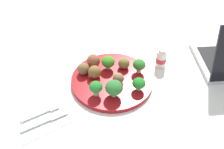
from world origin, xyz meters
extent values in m
plane|color=silver|center=(0.00, 0.00, 0.00)|extent=(4.00, 4.00, 0.00)
cylinder|color=maroon|center=(0.00, 0.00, 0.01)|extent=(0.28, 0.28, 0.02)
cylinder|color=#A5B973|center=(0.10, -0.02, 0.03)|extent=(0.02, 0.02, 0.02)
ellipsoid|color=#2B6E26|center=(0.10, -0.02, 0.05)|extent=(0.04, 0.04, 0.03)
cylinder|color=#A6D076|center=(-0.08, -0.04, 0.03)|extent=(0.02, 0.02, 0.02)
ellipsoid|color=#247227|center=(-0.08, -0.04, 0.05)|extent=(0.04, 0.04, 0.03)
cylinder|color=#8FBA77|center=(0.02, 0.05, 0.02)|extent=(0.01, 0.01, 0.01)
ellipsoid|color=#357B1E|center=(0.02, 0.05, 0.05)|extent=(0.05, 0.05, 0.04)
cylinder|color=#95CE7B|center=(-0.04, -0.07, 0.02)|extent=(0.02, 0.02, 0.02)
ellipsoid|color=#2B6A2C|center=(-0.04, -0.07, 0.05)|extent=(0.06, 0.06, 0.04)
cylinder|color=#A6BA80|center=(0.05, -0.09, 0.02)|extent=(0.01, 0.01, 0.01)
ellipsoid|color=#1F7322|center=(0.05, -0.09, 0.04)|extent=(0.04, 0.04, 0.03)
sphere|color=brown|center=(0.01, -0.03, 0.03)|extent=(0.04, 0.04, 0.04)
sphere|color=brown|center=(-0.02, 0.09, 0.04)|extent=(0.05, 0.05, 0.05)
sphere|color=brown|center=(-0.05, 0.04, 0.04)|extent=(0.05, 0.05, 0.05)
sphere|color=brown|center=(-0.07, 0.07, 0.04)|extent=(0.04, 0.04, 0.04)
sphere|color=brown|center=(0.07, 0.03, 0.04)|extent=(0.04, 0.04, 0.04)
cube|color=white|center=(-0.26, -0.03, 0.00)|extent=(0.17, 0.13, 0.01)
cube|color=silver|center=(-0.28, -0.01, 0.01)|extent=(0.09, 0.01, 0.01)
cube|color=silver|center=(-0.22, -0.01, 0.01)|extent=(0.03, 0.02, 0.01)
cube|color=silver|center=(-0.29, -0.04, 0.01)|extent=(0.09, 0.01, 0.01)
cube|color=silver|center=(-0.22, -0.05, 0.01)|extent=(0.06, 0.02, 0.01)
cylinder|color=white|center=(0.20, -0.02, 0.03)|extent=(0.04, 0.04, 0.06)
cylinder|color=red|center=(0.20, -0.02, 0.03)|extent=(0.04, 0.04, 0.02)
cylinder|color=silver|center=(0.20, -0.02, 0.07)|extent=(0.03, 0.03, 0.01)
camera|label=1|loc=(-0.35, -0.58, 0.66)|focal=43.64mm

